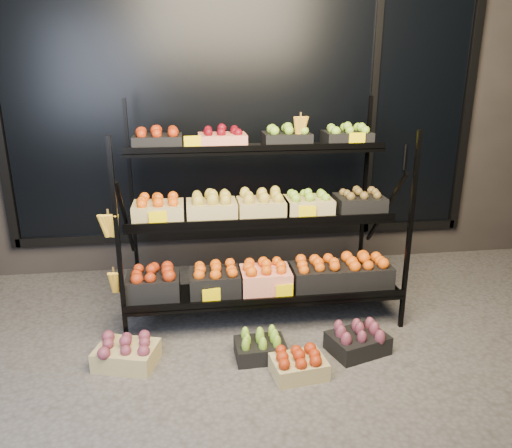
{
  "coord_description": "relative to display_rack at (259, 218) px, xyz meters",
  "views": [
    {
      "loc": [
        -0.53,
        -3.03,
        1.94
      ],
      "look_at": [
        -0.04,
        0.55,
        0.76
      ],
      "focal_mm": 35.0,
      "sensor_mm": 36.0,
      "label": 1
    }
  ],
  "objects": [
    {
      "name": "ground",
      "position": [
        0.01,
        -0.6,
        -0.79
      ],
      "size": [
        24.0,
        24.0,
        0.0
      ],
      "primitive_type": "plane",
      "color": "#514F4C",
      "rests_on": "ground"
    },
    {
      "name": "building",
      "position": [
        0.01,
        1.99,
        0.96
      ],
      "size": [
        6.0,
        2.08,
        3.5
      ],
      "color": "#2D2826",
      "rests_on": "ground"
    },
    {
      "name": "display_rack",
      "position": [
        0.0,
        0.0,
        0.0
      ],
      "size": [
        2.18,
        1.02,
        1.66
      ],
      "color": "black",
      "rests_on": "ground"
    },
    {
      "name": "floor_crate_left",
      "position": [
        -0.99,
        -0.65,
        -0.69
      ],
      "size": [
        0.46,
        0.39,
        0.2
      ],
      "rotation": [
        0.0,
        0.0,
        -0.29
      ],
      "color": "tan",
      "rests_on": "ground"
    },
    {
      "name": "floor_crate_midleft",
      "position": [
        -0.09,
        -0.69,
        -0.7
      ],
      "size": [
        0.35,
        0.26,
        0.18
      ],
      "rotation": [
        0.0,
        0.0,
        0.04
      ],
      "color": "black",
      "rests_on": "ground"
    },
    {
      "name": "floor_crate_midright",
      "position": [
        0.13,
        -0.92,
        -0.7
      ],
      "size": [
        0.37,
        0.29,
        0.18
      ],
      "rotation": [
        0.0,
        0.0,
        0.13
      ],
      "color": "tan",
      "rests_on": "ground"
    },
    {
      "name": "floor_crate_right",
      "position": [
        0.6,
        -0.71,
        -0.69
      ],
      "size": [
        0.45,
        0.39,
        0.2
      ],
      "rotation": [
        0.0,
        0.0,
        0.31
      ],
      "color": "black",
      "rests_on": "ground"
    }
  ]
}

